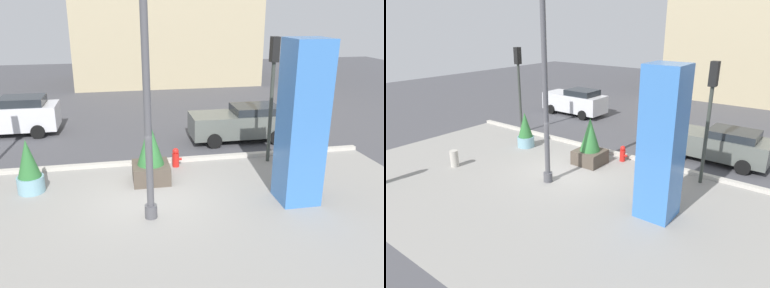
# 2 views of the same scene
# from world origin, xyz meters

# --- Properties ---
(ground_plane) EXTENTS (60.00, 60.00, 0.00)m
(ground_plane) POSITION_xyz_m (0.00, 4.00, 0.00)
(ground_plane) COLOR #47474C
(plaza_pavement) EXTENTS (18.00, 10.00, 0.02)m
(plaza_pavement) POSITION_xyz_m (0.00, -2.00, 0.00)
(plaza_pavement) COLOR gray
(plaza_pavement) RESTS_ON ground_plane
(curb_strip) EXTENTS (18.00, 0.24, 0.16)m
(curb_strip) POSITION_xyz_m (0.00, 3.12, 0.08)
(curb_strip) COLOR #B7B2A8
(curb_strip) RESTS_ON ground_plane
(lamp_post) EXTENTS (0.44, 0.44, 7.37)m
(lamp_post) POSITION_xyz_m (-0.09, -1.09, 3.60)
(lamp_post) COLOR #4C4C51
(lamp_post) RESTS_ON ground_plane
(art_pillar_blue) EXTENTS (1.17, 1.17, 4.97)m
(art_pillar_blue) POSITION_xyz_m (4.48, -0.81, 2.49)
(art_pillar_blue) COLOR #3870BC
(art_pillar_blue) RESTS_ON ground_plane
(potted_plant_by_pillar) EXTENTS (0.86, 0.86, 1.81)m
(potted_plant_by_pillar) POSITION_xyz_m (-3.80, 1.36, 0.83)
(potted_plant_by_pillar) COLOR #7AA8B7
(potted_plant_by_pillar) RESTS_ON ground_plane
(potted_plant_near_right) EXTENTS (1.26, 1.26, 2.14)m
(potted_plant_near_right) POSITION_xyz_m (0.15, 1.48, 0.91)
(potted_plant_near_right) COLOR #4C4238
(potted_plant_near_right) RESTS_ON ground_plane
(fire_hydrant) EXTENTS (0.36, 0.26, 0.75)m
(fire_hydrant) POSITION_xyz_m (1.20, 2.63, 0.37)
(fire_hydrant) COLOR red
(fire_hydrant) RESTS_ON ground_plane
(concrete_bollard) EXTENTS (0.36, 0.36, 0.75)m
(concrete_bollard) POSITION_xyz_m (-4.46, -2.43, 0.38)
(concrete_bollard) COLOR #B2ADA3
(concrete_bollard) RESTS_ON ground_plane
(traffic_light_corner) EXTENTS (0.28, 0.42, 4.78)m
(traffic_light_corner) POSITION_xyz_m (4.85, 2.53, 3.21)
(traffic_light_corner) COLOR #333833
(traffic_light_corner) RESTS_ON ground_plane
(traffic_light_far_side) EXTENTS (0.28, 0.42, 4.82)m
(traffic_light_far_side) POSITION_xyz_m (-5.83, 3.02, 3.23)
(traffic_light_far_side) COLOR #333833
(traffic_light_far_side) RESTS_ON ground_plane
(car_far_lane) EXTENTS (4.46, 2.08, 1.80)m
(car_far_lane) POSITION_xyz_m (-5.83, 8.21, 0.91)
(car_far_lane) COLOR silver
(car_far_lane) RESTS_ON ground_plane
(car_intersection) EXTENTS (4.56, 2.06, 1.59)m
(car_intersection) POSITION_xyz_m (4.65, 5.32, 0.82)
(car_intersection) COLOR #565B56
(car_intersection) RESTS_ON ground_plane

